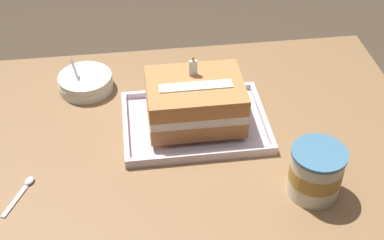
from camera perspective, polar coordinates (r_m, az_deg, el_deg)
dining_table at (r=1.39m, az=-0.30°, el=-4.36°), size 1.16×0.78×0.69m
foil_tray at (r=1.34m, az=0.31°, el=-0.38°), size 0.36×0.26×0.02m
birthday_cake at (r=1.30m, az=0.32°, el=2.03°), size 0.23×0.18×0.16m
bowl_stack at (r=1.48m, az=-11.26°, el=3.96°), size 0.15×0.15×0.09m
ice_cream_tub at (r=1.17m, az=13.04°, el=-5.39°), size 0.12×0.12×0.12m
serving_spoon_near_tray at (r=1.24m, az=-17.42°, el=-6.92°), size 0.06×0.12×0.01m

